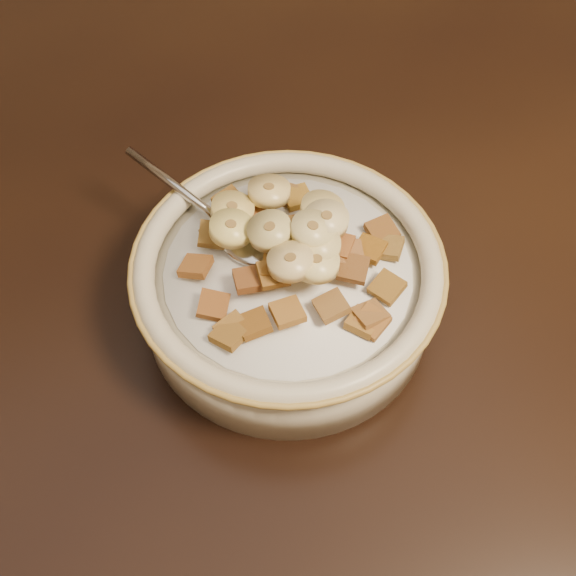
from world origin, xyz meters
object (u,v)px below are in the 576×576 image
object	(u,v)px
chair	(119,33)
cereal_bowl	(288,291)
spoon	(251,243)
table	(129,328)

from	to	relation	value
chair	cereal_bowl	bearing A→B (deg)	-83.05
chair	spoon	size ratio (longest dim) A/B	16.71
chair	spoon	bearing A→B (deg)	-84.27
cereal_bowl	chair	bearing A→B (deg)	92.36
table	spoon	bearing A→B (deg)	-7.14
table	chair	world-z (taller)	chair
table	chair	xyz separation A→B (m)	(0.09, 0.82, -0.30)
table	spoon	distance (m)	0.13
chair	spoon	world-z (taller)	chair
cereal_bowl	spoon	distance (m)	0.05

